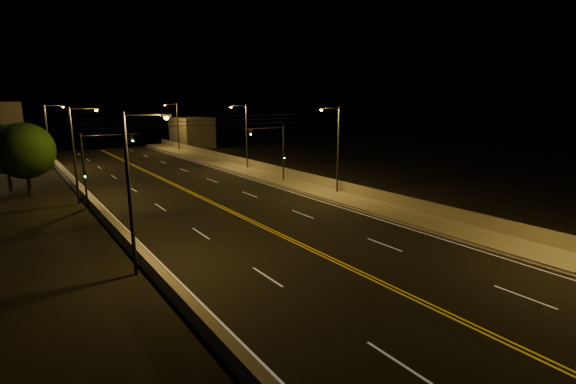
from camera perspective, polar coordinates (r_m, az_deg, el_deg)
ground at (r=19.39m, az=27.51°, el=-17.69°), size 160.00×160.00×0.00m
road at (r=32.68m, az=-4.89°, el=-4.07°), size 18.00×120.00×0.02m
sidewalk at (r=38.91m, az=9.06°, el=-1.27°), size 3.60×120.00×0.30m
curb at (r=37.70m, az=6.99°, el=-1.77°), size 0.14×120.00×0.15m
parapet_wall at (r=39.90m, az=10.82°, el=-0.04°), size 0.30×120.00×1.00m
jersey_barrier at (r=29.32m, az=-21.34°, el=-6.04°), size 0.45×120.00×0.83m
distant_building_right at (r=87.14m, az=-13.03°, el=7.98°), size 6.00×10.00×5.87m
parapet_rail at (r=39.79m, az=10.85°, el=0.71°), size 0.06×120.00×0.06m
lane_markings at (r=32.62m, az=-4.83°, el=-4.08°), size 17.32×116.00×0.00m
streetlight_1 at (r=41.17m, az=6.58°, el=6.49°), size 2.55×0.28×8.71m
streetlight_2 at (r=56.41m, az=-5.95°, el=8.10°), size 2.55×0.28×8.71m
streetlight_3 at (r=80.37m, az=-15.05°, el=9.03°), size 2.55×0.28×8.71m
streetlight_4 at (r=23.23m, az=-20.28°, el=1.19°), size 2.55×0.28×8.71m
streetlight_5 at (r=41.92m, az=-26.91°, el=5.33°), size 2.55×0.28×8.71m
streetlight_6 at (r=64.74m, az=-29.78°, el=7.10°), size 2.55×0.28×8.71m
traffic_signal_right at (r=47.15m, az=-1.62°, el=6.10°), size 5.11×0.31×6.47m
traffic_signal_left at (r=40.25m, az=-24.87°, el=3.85°), size 5.11×0.31×6.47m
overhead_wires at (r=39.94m, az=-11.95°, el=9.50°), size 22.00×0.03×0.83m
tree_0 at (r=46.91m, az=-32.33°, el=4.78°), size 5.36×5.36×7.26m
tree_1 at (r=51.67m, az=-34.25°, el=4.86°), size 5.12×5.12×6.94m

